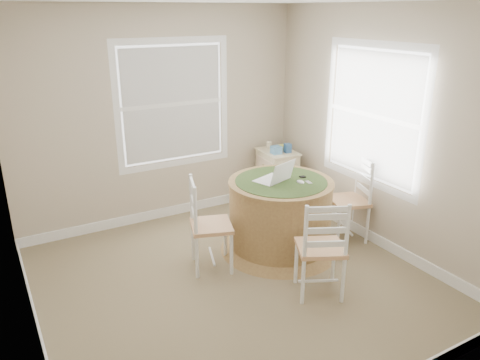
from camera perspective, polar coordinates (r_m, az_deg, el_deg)
room at (r=4.39m, az=0.09°, el=3.88°), size 3.64×3.64×2.64m
round_table at (r=5.13m, az=4.90°, el=-3.98°), size 1.31×1.31×0.81m
chair_left at (r=4.75m, az=-3.53°, el=-5.53°), size 0.51×0.52×0.95m
chair_near at (r=4.39m, az=9.78°, el=-8.09°), size 0.55×0.54×0.95m
chair_right at (r=5.48m, az=13.05°, el=-2.42°), size 0.51×0.53×0.95m
laptop at (r=4.98m, az=4.18°, el=0.25°), size 0.43×0.41×0.25m
mouse at (r=4.96m, az=7.37°, el=-0.23°), size 0.08×0.11×0.04m
phone at (r=4.98m, az=8.36°, el=-0.33°), size 0.06×0.10×0.02m
keys at (r=5.11m, az=7.64°, el=0.33°), size 0.07×0.06×0.02m
corner_chest at (r=6.39m, az=4.49°, el=0.35°), size 0.46×0.60×0.75m
tissue_box at (r=6.14m, az=4.44°, el=3.68°), size 0.13×0.13×0.10m
box_yellow at (r=6.32m, az=4.92°, el=3.95°), size 0.16×0.11×0.06m
box_blue at (r=6.20m, az=5.79°, el=3.89°), size 0.09×0.09×0.12m
cup_cream at (r=6.37m, az=3.60°, el=4.26°), size 0.07×0.07×0.09m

